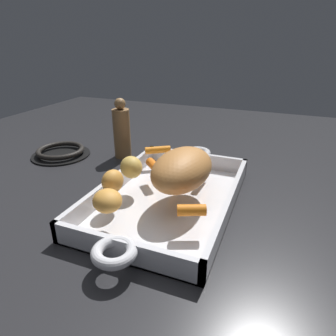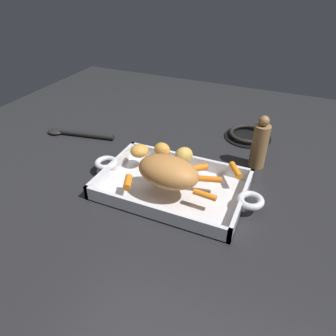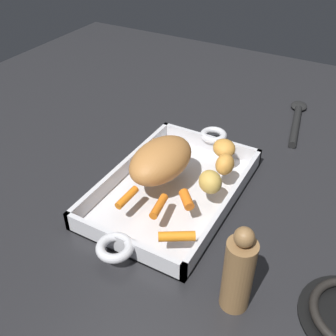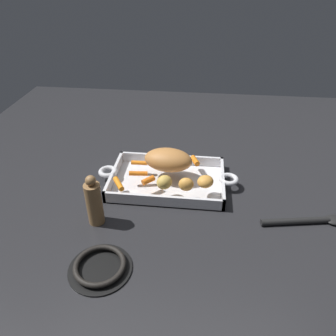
% 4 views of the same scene
% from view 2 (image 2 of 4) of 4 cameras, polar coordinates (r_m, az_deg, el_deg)
% --- Properties ---
extents(ground_plane, '(1.72, 1.72, 0.00)m').
position_cam_2_polar(ground_plane, '(0.80, 0.78, -4.12)').
color(ground_plane, '#232326').
extents(roasting_dish, '(0.46, 0.25, 0.04)m').
position_cam_2_polar(roasting_dish, '(0.79, 0.79, -3.39)').
color(roasting_dish, silver).
rests_on(roasting_dish, ground_plane).
extents(pork_roast, '(0.17, 0.11, 0.07)m').
position_cam_2_polar(pork_roast, '(0.74, 0.28, -0.72)').
color(pork_roast, '#BA793D').
rests_on(pork_roast, roasting_dish).
extents(baby_carrot_northwest, '(0.03, 0.05, 0.02)m').
position_cam_2_polar(baby_carrot_northwest, '(0.75, -7.48, -2.63)').
color(baby_carrot_northwest, orange).
rests_on(baby_carrot_northwest, roasting_dish).
extents(baby_carrot_southeast, '(0.04, 0.04, 0.02)m').
position_cam_2_polar(baby_carrot_southeast, '(0.80, 5.92, 0.08)').
color(baby_carrot_southeast, orange).
rests_on(baby_carrot_southeast, roasting_dish).
extents(baby_carrot_southwest, '(0.06, 0.03, 0.02)m').
position_cam_2_polar(baby_carrot_southwest, '(0.77, 7.78, -2.06)').
color(baby_carrot_southwest, orange).
rests_on(baby_carrot_southwest, roasting_dish).
extents(baby_carrot_center_right, '(0.06, 0.02, 0.02)m').
position_cam_2_polar(baby_carrot_center_right, '(0.72, 6.86, -4.98)').
color(baby_carrot_center_right, orange).
rests_on(baby_carrot_center_right, roasting_dish).
extents(baby_carrot_northeast, '(0.05, 0.06, 0.02)m').
position_cam_2_polar(baby_carrot_northeast, '(0.81, 12.44, -0.40)').
color(baby_carrot_northeast, orange).
rests_on(baby_carrot_northeast, roasting_dish).
extents(potato_golden_large, '(0.05, 0.04, 0.04)m').
position_cam_2_polar(potato_golden_large, '(0.85, -1.12, 3.39)').
color(potato_golden_large, gold).
rests_on(potato_golden_large, roasting_dish).
extents(potato_whole, '(0.07, 0.07, 0.04)m').
position_cam_2_polar(potato_whole, '(0.86, -5.33, 3.19)').
color(potato_whole, gold).
rests_on(potato_whole, roasting_dish).
extents(potato_golden_small, '(0.07, 0.07, 0.04)m').
position_cam_2_polar(potato_golden_small, '(0.83, 2.78, 2.47)').
color(potato_golden_small, gold).
rests_on(potato_golden_small, roasting_dish).
extents(stove_burner_rear, '(0.15, 0.15, 0.02)m').
position_cam_2_polar(stove_burner_rear, '(1.07, 14.64, 5.96)').
color(stove_burner_rear, black).
rests_on(stove_burner_rear, ground_plane).
extents(serving_spoon, '(0.24, 0.07, 0.02)m').
position_cam_2_polar(serving_spoon, '(1.10, -16.76, 6.19)').
color(serving_spoon, black).
rests_on(serving_spoon, ground_plane).
extents(pepper_mill, '(0.04, 0.04, 0.16)m').
position_cam_2_polar(pepper_mill, '(0.90, 16.69, 4.21)').
color(pepper_mill, olive).
rests_on(pepper_mill, ground_plane).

